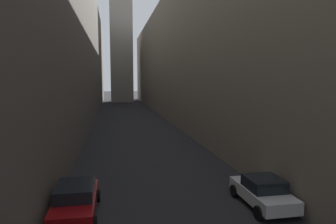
# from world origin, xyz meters

# --- Properties ---
(ground_plane) EXTENTS (264.00, 264.00, 0.00)m
(ground_plane) POSITION_xyz_m (0.00, 48.00, 0.00)
(ground_plane) COLOR #232326
(building_block_left) EXTENTS (12.96, 108.00, 22.25)m
(building_block_left) POSITION_xyz_m (-11.98, 50.00, 11.12)
(building_block_left) COLOR #60594F
(building_block_left) RESTS_ON ground
(building_block_right) EXTENTS (12.55, 108.00, 19.67)m
(building_block_right) POSITION_xyz_m (11.78, 50.00, 9.83)
(building_block_right) COLOR #756B5B
(building_block_right) RESTS_ON ground
(parked_car_left_third) EXTENTS (1.99, 4.39, 1.46)m
(parked_car_left_third) POSITION_xyz_m (-4.40, 18.16, 0.76)
(parked_car_left_third) COLOR maroon
(parked_car_left_third) RESTS_ON ground
(parked_car_right_third) EXTENTS (1.97, 3.93, 1.45)m
(parked_car_right_third) POSITION_xyz_m (4.40, 17.59, 0.74)
(parked_car_right_third) COLOR silver
(parked_car_right_third) RESTS_ON ground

